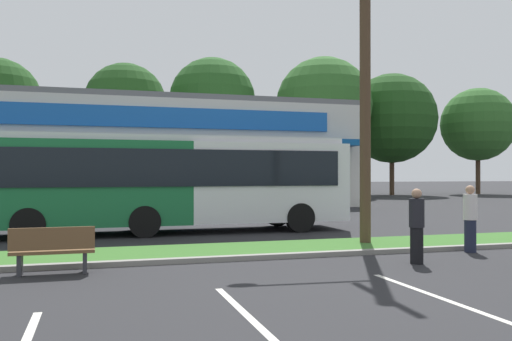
# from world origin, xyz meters

# --- Properties ---
(grass_median) EXTENTS (56.00, 2.20, 0.12)m
(grass_median) POSITION_xyz_m (0.00, 14.00, 0.06)
(grass_median) COLOR #386B28
(grass_median) RESTS_ON ground_plane
(curb_lip) EXTENTS (56.00, 0.24, 0.12)m
(curb_lip) POSITION_xyz_m (0.00, 12.78, 0.06)
(curb_lip) COLOR gray
(curb_lip) RESTS_ON ground_plane
(parking_stripe_1) EXTENTS (0.12, 4.80, 0.01)m
(parking_stripe_1) POSITION_xyz_m (-2.92, 7.54, 0.00)
(parking_stripe_1) COLOR silver
(parking_stripe_1) RESTS_ON ground_plane
(parking_stripe_2) EXTENTS (0.12, 4.80, 0.01)m
(parking_stripe_2) POSITION_xyz_m (0.35, 7.90, 0.00)
(parking_stripe_2) COLOR silver
(parking_stripe_2) RESTS_ON ground_plane
(storefront_building) EXTENTS (24.82, 11.59, 6.44)m
(storefront_building) POSITION_xyz_m (-1.83, 35.13, 3.22)
(storefront_building) COLOR beige
(storefront_building) RESTS_ON ground_plane
(tree_mid_left) EXTENTS (6.17, 6.17, 10.36)m
(tree_mid_left) POSITION_xyz_m (-2.81, 42.63, 7.25)
(tree_mid_left) COLOR #473323
(tree_mid_left) RESTS_ON ground_plane
(tree_mid) EXTENTS (7.19, 7.19, 11.67)m
(tree_mid) POSITION_xyz_m (4.37, 44.85, 8.06)
(tree_mid) COLOR #473323
(tree_mid) RESTS_ON ground_plane
(tree_mid_right) EXTENTS (8.38, 8.38, 12.20)m
(tree_mid_right) POSITION_xyz_m (14.18, 44.21, 8.00)
(tree_mid_right) COLOR #473323
(tree_mid_right) RESTS_ON ground_plane
(tree_right) EXTENTS (8.38, 8.38, 11.38)m
(tree_right) POSITION_xyz_m (21.70, 45.57, 7.18)
(tree_right) COLOR #473323
(tree_right) RESTS_ON ground_plane
(tree_far_right) EXTENTS (7.11, 7.11, 10.38)m
(tree_far_right) POSITION_xyz_m (30.90, 45.06, 6.81)
(tree_far_right) COLOR #473323
(tree_far_right) RESTS_ON ground_plane
(utility_pole) EXTENTS (3.04, 2.40, 9.84)m
(utility_pole) POSITION_xyz_m (1.99, 14.11, 5.27)
(utility_pole) COLOR #4C3826
(utility_pole) RESTS_ON ground_plane
(city_bus) EXTENTS (12.35, 2.75, 3.25)m
(city_bus) POSITION_xyz_m (-2.57, 19.09, 1.77)
(city_bus) COLOR #196638
(city_bus) RESTS_ON ground_plane
(bus_stop_bench) EXTENTS (1.60, 0.45, 0.95)m
(bus_stop_bench) POSITION_xyz_m (-5.78, 12.15, 0.50)
(bus_stop_bench) COLOR brown
(bus_stop_bench) RESTS_ON ground_plane
(car_1) EXTENTS (4.57, 1.99, 1.50)m
(car_1) POSITION_xyz_m (2.49, 25.44, 0.78)
(car_1) COLOR silver
(car_1) RESTS_ON ground_plane
(pedestrian_near_bench) EXTENTS (0.34, 0.34, 1.67)m
(pedestrian_near_bench) POSITION_xyz_m (1.88, 11.24, 0.84)
(pedestrian_near_bench) COLOR black
(pedestrian_near_bench) RESTS_ON ground_plane
(pedestrian_by_pole) EXTENTS (0.34, 0.34, 1.71)m
(pedestrian_by_pole) POSITION_xyz_m (4.19, 12.37, 0.86)
(pedestrian_by_pole) COLOR #1E2338
(pedestrian_by_pole) RESTS_ON ground_plane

